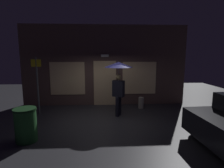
{
  "coord_description": "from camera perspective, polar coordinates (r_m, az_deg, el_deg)",
  "views": [
    {
      "loc": [
        -0.12,
        -6.49,
        2.45
      ],
      "look_at": [
        0.26,
        0.52,
        1.33
      ],
      "focal_mm": 28.44,
      "sensor_mm": 36.0,
      "label": 1
    }
  ],
  "objects": [
    {
      "name": "street_sign_post",
      "position": [
        8.01,
        -22.86,
        0.58
      ],
      "size": [
        0.4,
        0.07,
        2.4
      ],
      "color": "#595B60",
      "rests_on": "ground"
    },
    {
      "name": "building_facade",
      "position": [
        8.85,
        -2.36,
        5.77
      ],
      "size": [
        8.04,
        0.48,
        3.92
      ],
      "color": "brown",
      "rests_on": "ground"
    },
    {
      "name": "trash_bin",
      "position": [
        5.77,
        -25.98,
        -11.71
      ],
      "size": [
        0.62,
        0.62,
        0.98
      ],
      "color": "#1E4C23",
      "rests_on": "ground"
    },
    {
      "name": "ground_plane",
      "position": [
        6.94,
        -1.96,
        -11.58
      ],
      "size": [
        18.0,
        18.0,
        0.0
      ],
      "primitive_type": "plane",
      "color": "#2D2D33"
    },
    {
      "name": "sidewalk_bollard",
      "position": [
        8.48,
        9.34,
        -5.97
      ],
      "size": [
        0.25,
        0.25,
        0.53
      ],
      "primitive_type": "cylinder",
      "color": "#B2A899",
      "rests_on": "ground"
    },
    {
      "name": "person_with_umbrella",
      "position": [
        7.08,
        2.11,
        3.35
      ],
      "size": [
        1.12,
        1.12,
        2.21
      ],
      "rotation": [
        0.0,
        0.0,
        2.59
      ],
      "color": "black",
      "rests_on": "ground"
    }
  ]
}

